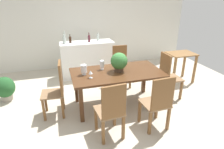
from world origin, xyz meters
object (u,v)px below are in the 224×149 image
kitchen_counter (88,59)px  chair_near_right (158,101)px  chair_near_left (111,109)px  potted_plant_floor (5,88)px  chair_far_right (121,64)px  crystal_vase_left (84,69)px  chair_foot_end (168,74)px  crystal_vase_center_near (102,64)px  chair_head_end (57,88)px  wine_bottle_clear (65,38)px  wine_bottle_green (70,40)px  side_table (180,60)px  wine_bottle_dark (89,38)px  flower_centerpiece (119,62)px  wine_bottle_amber (64,40)px  wine_bottle_tall (98,37)px  wine_glass (91,73)px  dining_table (117,76)px

kitchen_counter → chair_near_right: bearing=-75.6°
chair_near_left → potted_plant_floor: chair_near_left is taller
chair_far_right → crystal_vase_left: size_ratio=5.07×
chair_foot_end → crystal_vase_center_near: size_ratio=5.45×
chair_head_end → wine_bottle_clear: (0.31, 1.92, 0.52)m
chair_near_left → wine_bottle_green: bearing=-88.0°
potted_plant_floor → crystal_vase_left: bearing=-27.3°
chair_far_right → wine_bottle_clear: size_ratio=3.28×
wine_bottle_green → chair_far_right: bearing=-37.6°
chair_far_right → wine_bottle_clear: 1.69m
wine_bottle_green → side_table: 2.99m
chair_head_end → wine_bottle_dark: wine_bottle_dark is taller
flower_centerpiece → wine_bottle_amber: 2.00m
wine_bottle_clear → wine_bottle_tall: bearing=0.7°
wine_bottle_dark → wine_bottle_green: wine_bottle_dark is taller
chair_near_left → wine_bottle_dark: 2.83m
wine_glass → crystal_vase_left: bearing=116.9°
dining_table → crystal_vase_left: 0.69m
chair_near_left → chair_foot_end: bearing=-153.2°
chair_head_end → potted_plant_floor: 1.46m
potted_plant_floor → chair_near_left: bearing=-44.4°
wine_glass → wine_bottle_clear: (-0.31, 2.07, 0.23)m
dining_table → flower_centerpiece: bearing=23.1°
dining_table → wine_bottle_tall: wine_bottle_tall is taller
kitchen_counter → side_table: bearing=-25.9°
chair_foot_end → wine_bottle_clear: (-2.05, 1.92, 0.53)m
wine_glass → potted_plant_floor: 2.11m
chair_near_left → wine_bottle_amber: (-0.49, 2.75, 0.52)m
chair_near_right → chair_head_end: 1.86m
potted_plant_floor → side_table: bearing=-2.5°
flower_centerpiece → side_table: (1.94, 0.68, -0.37)m
wine_bottle_amber → potted_plant_floor: 1.84m
kitchen_counter → wine_bottle_tall: (0.35, 0.12, 0.58)m
chair_foot_end → wine_bottle_tall: (-1.13, 1.93, 0.50)m
chair_far_right → wine_bottle_clear: wine_bottle_clear is taller
wine_bottle_dark → wine_bottle_amber: bearing=-178.0°
crystal_vase_center_near → wine_glass: size_ratio=1.31×
crystal_vase_center_near → wine_bottle_green: (-0.48, 1.64, 0.19)m
chair_foot_end → potted_plant_floor: 3.60m
chair_foot_end → wine_glass: size_ratio=7.11×
kitchen_counter → chair_near_left: bearing=-92.1°
chair_far_right → crystal_vase_center_near: chair_far_right is taller
crystal_vase_center_near → chair_near_right: bearing=-60.3°
chair_far_right → flower_centerpiece: (-0.37, -0.95, 0.42)m
chair_far_right → chair_near_left: chair_far_right is taller
kitchen_counter → wine_bottle_tall: size_ratio=6.60×
chair_near_left → crystal_vase_left: chair_near_left is taller
dining_table → chair_near_left: bearing=-112.5°
chair_foot_end → wine_bottle_green: (-1.91, 1.85, 0.50)m
side_table → crystal_vase_left: bearing=-166.0°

